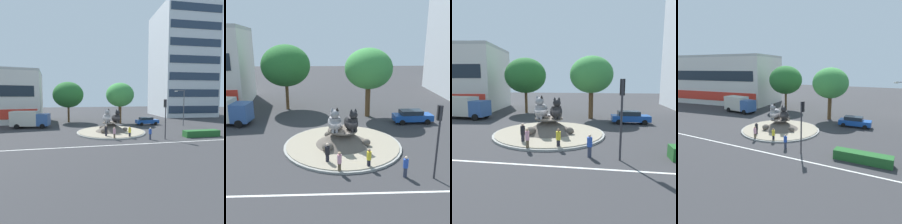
# 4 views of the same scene
# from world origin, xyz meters

# --- Properties ---
(ground_plane) EXTENTS (160.00, 160.00, 0.00)m
(ground_plane) POSITION_xyz_m (0.00, 0.00, 0.00)
(ground_plane) COLOR #333335
(lane_centreline) EXTENTS (112.00, 0.20, 0.01)m
(lane_centreline) POSITION_xyz_m (0.00, -7.79, 0.00)
(lane_centreline) COLOR silver
(lane_centreline) RESTS_ON ground
(roundabout_island) EXTENTS (10.79, 10.79, 1.64)m
(roundabout_island) POSITION_xyz_m (-0.01, -0.01, 0.59)
(roundabout_island) COLOR gray
(roundabout_island) RESTS_ON ground
(cat_statue_grey) EXTENTS (1.51, 2.32, 2.27)m
(cat_statue_grey) POSITION_xyz_m (-0.73, -0.28, 2.47)
(cat_statue_grey) COLOR gray
(cat_statue_grey) RESTS_ON roundabout_island
(cat_statue_black) EXTENTS (1.71, 2.25, 2.11)m
(cat_statue_black) POSITION_xyz_m (0.78, -0.25, 2.41)
(cat_statue_black) COLOR black
(cat_statue_black) RESTS_ON roundabout_island
(traffic_light_mast) EXTENTS (0.34, 0.46, 5.32)m
(traffic_light_mast) POSITION_xyz_m (6.15, -6.01, 3.69)
(traffic_light_mast) COLOR #2D2D33
(traffic_light_mast) RESTS_ON ground
(broadleaf_tree_behind_island) EXTENTS (5.96, 5.96, 8.67)m
(broadleaf_tree_behind_island) POSITION_xyz_m (3.80, 9.80, 6.10)
(broadleaf_tree_behind_island) COLOR brown
(broadleaf_tree_behind_island) RESTS_ON ground
(second_tree_near_tower) EXTENTS (6.73, 6.73, 9.04)m
(second_tree_near_tower) POSITION_xyz_m (-7.06, 13.91, 6.16)
(second_tree_near_tower) COLOR brown
(second_tree_near_tower) RESTS_ON ground
(pedestrian_black_shirt) EXTENTS (0.38, 0.38, 1.77)m
(pedestrian_black_shirt) POSITION_xyz_m (-1.41, -3.60, 0.93)
(pedestrian_black_shirt) COLOR black
(pedestrian_black_shirt) RESTS_ON ground
(pedestrian_yellow_shirt) EXTENTS (0.36, 0.36, 1.63)m
(pedestrian_yellow_shirt) POSITION_xyz_m (1.73, -4.49, 0.85)
(pedestrian_yellow_shirt) COLOR black
(pedestrian_yellow_shirt) RESTS_ON ground
(pedestrian_blue_shirt) EXTENTS (0.36, 0.36, 1.62)m
(pedestrian_blue_shirt) POSITION_xyz_m (4.14, -5.85, 0.85)
(pedestrian_blue_shirt) COLOR #33384C
(pedestrian_blue_shirt) RESTS_ON ground
(pedestrian_pink_shirt) EXTENTS (0.32, 0.32, 1.70)m
(pedestrian_pink_shirt) POSITION_xyz_m (-0.54, -5.07, 0.91)
(pedestrian_pink_shirt) COLOR brown
(pedestrian_pink_shirt) RESTS_ON ground
(sedan_on_far_lane) EXTENTS (4.67, 2.12, 1.56)m
(sedan_on_far_lane) POSITION_xyz_m (8.70, 6.76, 0.82)
(sedan_on_far_lane) COLOR #19479E
(sedan_on_far_lane) RESTS_ON ground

